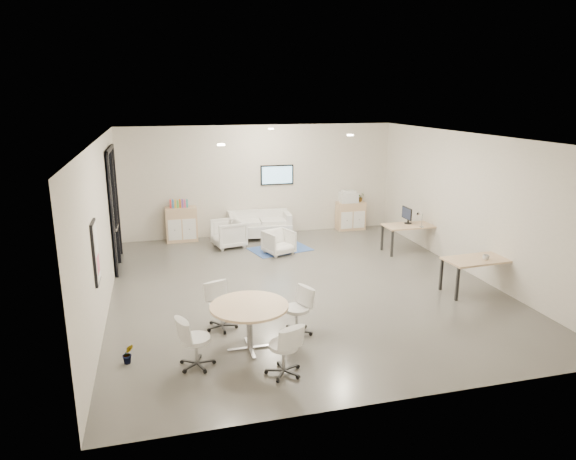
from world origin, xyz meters
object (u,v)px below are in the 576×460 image
(sideboard_left, at_px, (182,224))
(desk_rear, at_px, (410,228))
(armchair_right, at_px, (279,241))
(sideboard_right, at_px, (351,216))
(armchair_left, at_px, (228,232))
(round_table, at_px, (249,310))
(desk_front, at_px, (479,262))
(loveseat, at_px, (260,226))

(sideboard_left, xyz_separation_m, desk_rear, (5.77, -2.55, 0.17))
(armchair_right, bearing_deg, sideboard_right, 14.49)
(armchair_left, distance_m, desk_rear, 4.86)
(armchair_left, bearing_deg, armchair_right, 38.83)
(sideboard_left, height_order, sideboard_right, sideboard_left)
(sideboard_left, bearing_deg, desk_rear, -23.81)
(desk_rear, relative_size, round_table, 1.10)
(desk_rear, relative_size, desk_front, 0.96)
(sideboard_right, height_order, round_table, sideboard_right)
(sideboard_left, relative_size, desk_front, 0.66)
(armchair_left, relative_size, round_table, 0.64)
(sideboard_left, distance_m, loveseat, 2.22)
(desk_front, bearing_deg, round_table, -169.52)
(desk_front, bearing_deg, loveseat, 120.18)
(sideboard_right, relative_size, armchair_right, 1.24)
(loveseat, height_order, desk_rear, loveseat)
(sideboard_left, bearing_deg, loveseat, -5.00)
(sideboard_left, relative_size, armchair_right, 1.41)
(armchair_left, height_order, desk_front, armchair_left)
(sideboard_right, distance_m, round_table, 8.11)
(sideboard_right, height_order, loveseat, sideboard_right)
(loveseat, xyz_separation_m, armchair_right, (0.16, -1.69, -0.01))
(armchair_right, distance_m, desk_rear, 3.48)
(loveseat, bearing_deg, desk_front, -52.61)
(loveseat, xyz_separation_m, desk_front, (3.56, -5.34, 0.31))
(desk_front, bearing_deg, armchair_left, 131.16)
(sideboard_left, distance_m, armchair_left, 1.51)
(armchair_left, height_order, round_table, armchair_left)
(loveseat, distance_m, desk_front, 6.43)
(sideboard_right, bearing_deg, armchair_right, -145.18)
(sideboard_right, height_order, desk_front, sideboard_right)
(round_table, bearing_deg, loveseat, 77.13)
(sideboard_left, bearing_deg, armchair_left, -37.22)
(armchair_left, relative_size, desk_rear, 0.58)
(sideboard_left, bearing_deg, round_table, -84.12)
(loveseat, distance_m, armchair_right, 1.70)
(loveseat, bearing_deg, desk_rear, -29.74)
(sideboard_left, height_order, armchair_right, sideboard_left)
(loveseat, bearing_deg, round_table, -99.15)
(loveseat, distance_m, armchair_left, 1.24)
(sideboard_left, xyz_separation_m, round_table, (0.70, -6.80, 0.20))
(round_table, bearing_deg, armchair_right, 71.21)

